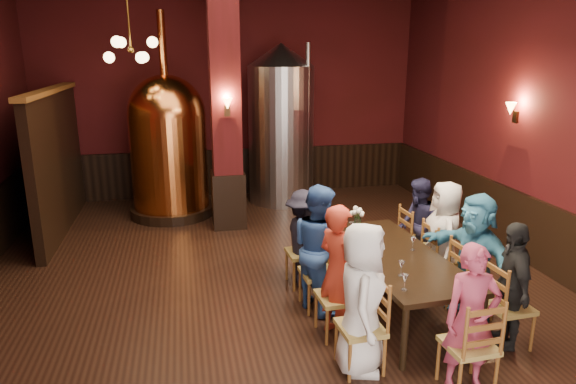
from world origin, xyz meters
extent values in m
plane|color=black|center=(0.00, 0.00, 0.00)|extent=(10.00, 10.00, 0.00)
cube|color=#460F13|center=(0.00, 5.00, 2.25)|extent=(8.00, 0.02, 4.50)
cube|color=#460F13|center=(0.00, -5.00, 2.25)|extent=(8.00, 0.02, 4.50)
cube|color=#460F13|center=(4.00, 0.00, 2.25)|extent=(0.02, 10.00, 4.50)
cube|color=black|center=(3.96, 0.00, 0.50)|extent=(0.08, 9.90, 1.00)
cube|color=black|center=(0.00, 4.96, 0.50)|extent=(7.90, 0.08, 1.00)
cube|color=#460F13|center=(-0.30, 2.80, 2.25)|extent=(0.58, 0.58, 4.50)
cube|color=black|center=(-3.20, 3.20, 1.20)|extent=(0.22, 3.50, 2.40)
cube|color=black|center=(1.37, -0.78, 0.72)|extent=(1.13, 2.45, 0.06)
cylinder|color=black|center=(0.99, -1.95, 0.34)|extent=(0.07, 0.07, 0.69)
cylinder|color=black|center=(1.87, -1.90, 0.34)|extent=(0.07, 0.07, 0.69)
cylinder|color=black|center=(0.86, 0.33, 0.34)|extent=(0.07, 0.07, 0.69)
cylinder|color=black|center=(1.74, 0.38, 0.34)|extent=(0.07, 0.07, 0.69)
imported|color=white|center=(0.57, -1.83, 0.77)|extent=(0.70, 0.87, 1.54)
imported|color=red|center=(0.54, -1.16, 0.76)|extent=(0.56, 0.66, 1.53)
imported|color=#2C4F92|center=(0.50, -0.50, 0.79)|extent=(0.62, 0.85, 1.57)
imported|color=black|center=(0.46, 0.17, 0.66)|extent=(0.55, 0.89, 1.33)
imported|color=black|center=(2.27, -1.74, 0.70)|extent=(0.56, 0.89, 1.40)
imported|color=teal|center=(2.23, -1.07, 0.76)|extent=(0.81, 1.48, 1.53)
imported|color=beige|center=(2.20, -0.41, 0.75)|extent=(0.61, 0.81, 1.50)
imported|color=#1E1D3A|center=(2.16, 0.26, 0.69)|extent=(0.43, 0.71, 1.37)
imported|color=#A23651|center=(1.45, -2.33, 0.72)|extent=(0.57, 0.41, 1.44)
cylinder|color=black|center=(-1.32, 3.70, 0.09)|extent=(1.60, 1.60, 0.18)
cylinder|color=orange|center=(-1.32, 3.70, 1.07)|extent=(1.55, 1.55, 1.78)
sphere|color=orange|center=(-1.32, 3.70, 1.96)|extent=(1.42, 1.42, 1.42)
cylinder|color=orange|center=(-1.32, 3.70, 3.20)|extent=(0.14, 0.14, 1.16)
cylinder|color=#B2B2B7|center=(0.95, 4.21, 1.39)|extent=(1.43, 1.43, 2.79)
cone|color=#B2B2B7|center=(0.95, 4.21, 3.01)|extent=(1.34, 1.34, 0.45)
cylinder|color=#B2B2B7|center=(1.39, 3.77, 1.67)|extent=(0.09, 0.09, 3.12)
cylinder|color=white|center=(1.19, 0.09, 0.84)|extent=(0.10, 0.10, 0.18)
camera|label=1|loc=(-1.05, -6.11, 3.10)|focal=32.00mm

